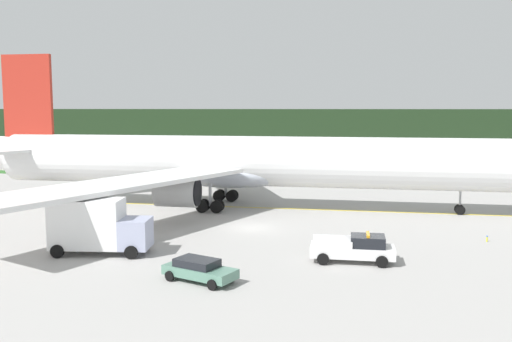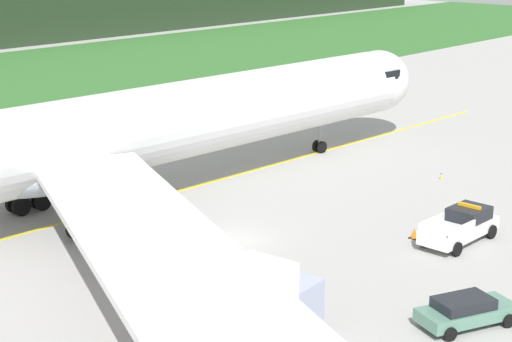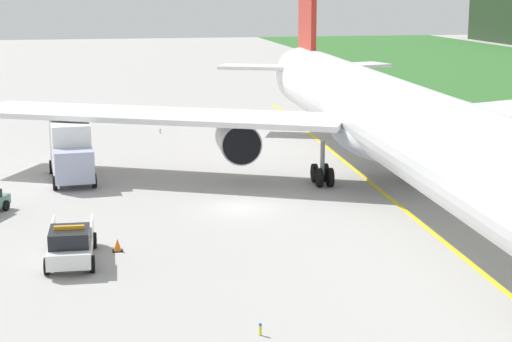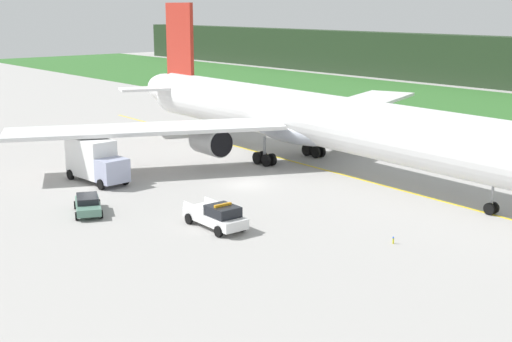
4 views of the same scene
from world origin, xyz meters
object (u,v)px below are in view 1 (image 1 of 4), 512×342
Objects in this scene: airliner at (244,162)px; ops_pickup_truck at (356,249)px; staff_car at (199,269)px; catering_truck at (97,226)px; apron_cone at (336,249)px.

airliner reaches higher than ops_pickup_truck.
catering_truck is at bearing 149.25° from staff_car.
airliner is 13.10× the size of staff_car.
apron_cone is (16.10, 2.38, -1.65)m from catering_truck.
ops_pickup_truck is at bearing -59.60° from apron_cone.
catering_truck is at bearing -179.18° from ops_pickup_truck.
ops_pickup_truck is at bearing 0.82° from catering_truck.
apron_cone is at bearing -61.49° from airliner.
airliner is 98.28× the size of apron_cone.
catering_truck reaches higher than staff_car.
catering_truck is at bearing -110.98° from airliner.
airliner is at bearing 69.02° from catering_truck.
airliner reaches higher than catering_truck.
catering_truck is 9.72m from staff_car.
ops_pickup_truck is (10.15, -18.52, -3.64)m from airliner.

